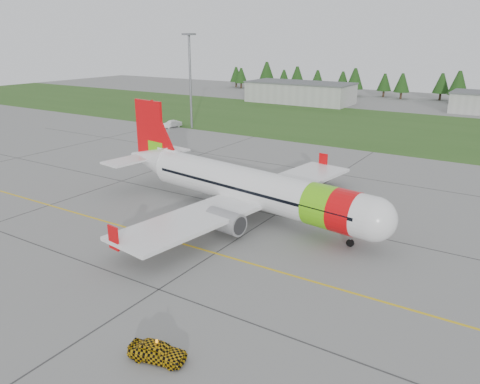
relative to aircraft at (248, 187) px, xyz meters
The scene contains 9 objects.
ground 20.02m from the aircraft, 111.66° to the right, with size 320.00×320.00×0.00m, color gray.
aircraft is the anchor object (origin of this frame).
follow_me_car 26.46m from the aircraft, 70.98° to the right, with size 1.54×1.30×3.82m, color gold.
service_van 57.76m from the aircraft, 139.08° to the left, with size 1.63×1.54×4.69m, color white.
grass_strip 64.17m from the aircraft, 96.52° to the left, with size 320.00×50.00×0.03m, color #30561E.
taxi_guideline 13.08m from the aircraft, 125.17° to the right, with size 120.00×0.25×0.02m, color gold.
hangar_west 98.96m from the aircraft, 112.13° to the left, with size 32.00×14.00×6.00m, color #A8A8A3.
floodlight_mast 56.21m from the aircraft, 134.72° to the left, with size 0.50×0.50×20.00m, color slate.
treeline 119.90m from the aircraft, 93.48° to the left, with size 160.00×8.00×10.00m, color #1C3F14, non-canonical shape.
Camera 1 is at (33.76, -24.91, 19.65)m, focal length 35.00 mm.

